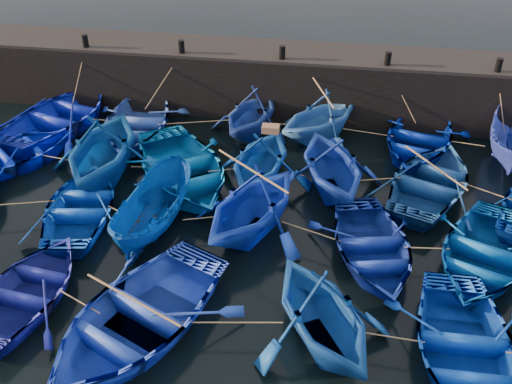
# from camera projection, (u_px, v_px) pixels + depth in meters

# --- Properties ---
(ground) EXTENTS (120.00, 120.00, 0.00)m
(ground) POSITION_uv_depth(u_px,v_px,m) (238.00, 278.00, 15.75)
(ground) COLOR black
(ground) RESTS_ON ground
(quay_wall) EXTENTS (26.00, 2.50, 2.50)m
(quay_wall) POSITION_uv_depth(u_px,v_px,m) (284.00, 82.00, 23.56)
(quay_wall) COLOR black
(quay_wall) RESTS_ON ground
(quay_top) EXTENTS (26.00, 2.50, 0.12)m
(quay_top) POSITION_uv_depth(u_px,v_px,m) (285.00, 52.00, 22.82)
(quay_top) COLOR black
(quay_top) RESTS_ON quay_wall
(bollard_0) EXTENTS (0.24, 0.24, 0.50)m
(bollard_0) POSITION_uv_depth(u_px,v_px,m) (85.00, 41.00, 22.95)
(bollard_0) COLOR black
(bollard_0) RESTS_ON quay_top
(bollard_1) EXTENTS (0.24, 0.24, 0.50)m
(bollard_1) POSITION_uv_depth(u_px,v_px,m) (181.00, 46.00, 22.43)
(bollard_1) COLOR black
(bollard_1) RESTS_ON quay_top
(bollard_2) EXTENTS (0.24, 0.24, 0.50)m
(bollard_2) POSITION_uv_depth(u_px,v_px,m) (282.00, 52.00, 21.91)
(bollard_2) COLOR black
(bollard_2) RESTS_ON quay_top
(bollard_3) EXTENTS (0.24, 0.24, 0.50)m
(bollard_3) POSITION_uv_depth(u_px,v_px,m) (388.00, 59.00, 21.39)
(bollard_3) COLOR black
(bollard_3) RESTS_ON quay_top
(bollard_4) EXTENTS (0.24, 0.24, 0.50)m
(bollard_4) POSITION_uv_depth(u_px,v_px,m) (499.00, 65.00, 20.87)
(bollard_4) COLOR black
(bollard_4) RESTS_ON quay_top
(boat_0) EXTENTS (5.44, 6.54, 1.17)m
(boat_0) POSITION_uv_depth(u_px,v_px,m) (60.00, 115.00, 22.53)
(boat_0) COLOR #0A1BA4
(boat_0) RESTS_ON ground
(boat_1) EXTENTS (4.26, 5.57, 1.08)m
(boat_1) POSITION_uv_depth(u_px,v_px,m) (135.00, 123.00, 22.11)
(boat_1) COLOR blue
(boat_1) RESTS_ON ground
(boat_2) EXTENTS (4.08, 4.43, 1.94)m
(boat_2) POSITION_uv_depth(u_px,v_px,m) (251.00, 112.00, 21.93)
(boat_2) COLOR navy
(boat_2) RESTS_ON ground
(boat_3) EXTENTS (5.03, 5.07, 2.02)m
(boat_3) POSITION_uv_depth(u_px,v_px,m) (320.00, 116.00, 21.56)
(boat_3) COLOR blue
(boat_3) RESTS_ON ground
(boat_4) EXTENTS (4.71, 5.73, 1.04)m
(boat_4) POSITION_uv_depth(u_px,v_px,m) (418.00, 139.00, 21.12)
(boat_4) COLOR #001983
(boat_4) RESTS_ON ground
(boat_6) EXTENTS (5.70, 5.83, 0.99)m
(boat_6) POSITION_uv_depth(u_px,v_px,m) (13.00, 153.00, 20.31)
(boat_6) COLOR #031ECF
(boat_6) RESTS_ON ground
(boat_7) EXTENTS (4.37, 5.00, 2.53)m
(boat_7) POSITION_uv_depth(u_px,v_px,m) (103.00, 146.00, 19.17)
(boat_7) COLOR navy
(boat_7) RESTS_ON ground
(boat_8) EXTENTS (6.43, 6.89, 1.16)m
(boat_8) POSITION_uv_depth(u_px,v_px,m) (182.00, 168.00, 19.31)
(boat_8) COLOR #0565B6
(boat_8) RESTS_ON ground
(boat_9) EXTENTS (4.00, 4.45, 2.07)m
(boat_9) POSITION_uv_depth(u_px,v_px,m) (261.00, 159.00, 18.96)
(boat_9) COLOR #0C469C
(boat_9) RESTS_ON ground
(boat_10) EXTENTS (4.83, 5.19, 2.22)m
(boat_10) POSITION_uv_depth(u_px,v_px,m) (333.00, 164.00, 18.56)
(boat_10) COLOR #13339E
(boat_10) RESTS_ON ground
(boat_11) EXTENTS (5.10, 5.90, 1.03)m
(boat_11) POSITION_uv_depth(u_px,v_px,m) (432.00, 181.00, 18.81)
(boat_11) COLOR navy
(boat_11) RESTS_ON ground
(boat_14) EXTENTS (3.90, 4.93, 0.92)m
(boat_14) POSITION_uv_depth(u_px,v_px,m) (82.00, 206.00, 17.74)
(boat_14) COLOR #093EB4
(boat_14) RESTS_ON ground
(boat_15) EXTENTS (2.14, 4.29, 1.59)m
(boat_15) POSITION_uv_depth(u_px,v_px,m) (153.00, 211.00, 16.98)
(boat_15) COLOR navy
(boat_15) RESTS_ON ground
(boat_16) EXTENTS (5.12, 5.41, 2.24)m
(boat_16) POSITION_uv_depth(u_px,v_px,m) (252.00, 203.00, 16.72)
(boat_16) COLOR #0F31C9
(boat_16) RESTS_ON ground
(boat_17) EXTENTS (4.15, 5.09, 0.93)m
(boat_17) POSITION_uv_depth(u_px,v_px,m) (371.00, 247.00, 16.13)
(boat_17) COLOR navy
(boat_17) RESTS_ON ground
(boat_18) EXTENTS (4.96, 5.74, 1.00)m
(boat_18) POSITION_uv_depth(u_px,v_px,m) (483.00, 254.00, 15.82)
(boat_18) COLOR #034994
(boat_18) RESTS_ON ground
(boat_21) EXTENTS (3.47, 4.51, 0.87)m
(boat_21) POSITION_uv_depth(u_px,v_px,m) (28.00, 290.00, 14.74)
(boat_21) COLOR navy
(boat_21) RESTS_ON ground
(boat_22) EXTENTS (5.92, 6.71, 1.16)m
(boat_22) POSITION_uv_depth(u_px,v_px,m) (135.00, 317.00, 13.78)
(boat_22) COLOR blue
(boat_22) RESTS_ON ground
(boat_23) EXTENTS (5.01, 5.20, 2.10)m
(boat_23) POSITION_uv_depth(u_px,v_px,m) (322.00, 312.00, 13.27)
(boat_23) COLOR #0F4690
(boat_23) RESTS_ON ground
(boat_24) EXTENTS (3.55, 4.89, 1.00)m
(boat_24) POSITION_uv_depth(u_px,v_px,m) (464.00, 349.00, 13.09)
(boat_24) COLOR blue
(boat_24) RESTS_ON ground
(wooden_crate) EXTENTS (0.56, 0.35, 0.23)m
(wooden_crate) POSITION_uv_depth(u_px,v_px,m) (271.00, 129.00, 18.26)
(wooden_crate) COLOR brown
(wooden_crate) RESTS_ON boat_9
(mooring_ropes) EXTENTS (17.18, 11.89, 2.10)m
(mooring_ropes) POSITION_uv_depth(u_px,v_px,m) (266.00, 160.00, 19.19)
(mooring_ropes) COLOR tan
(mooring_ropes) RESTS_ON ground
(loose_oars) EXTENTS (9.94, 12.56, 1.27)m
(loose_oars) POSITION_uv_depth(u_px,v_px,m) (299.00, 170.00, 17.24)
(loose_oars) COLOR #99724C
(loose_oars) RESTS_ON ground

